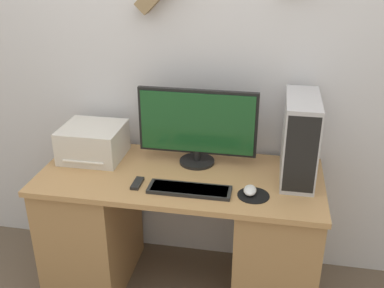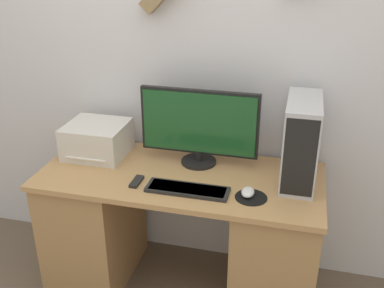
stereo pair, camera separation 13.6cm
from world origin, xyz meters
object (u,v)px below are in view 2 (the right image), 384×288
at_px(computer_tower, 301,142).
at_px(remote_control, 137,182).
at_px(printer, 97,139).
at_px(mouse, 248,192).
at_px(monitor, 199,125).
at_px(keyboard, 187,189).

height_order(computer_tower, remote_control, computer_tower).
bearing_deg(printer, mouse, -15.74).
height_order(monitor, computer_tower, computer_tower).
xyz_separation_m(monitor, printer, (-0.60, -0.04, -0.14)).
bearing_deg(remote_control, computer_tower, 16.45).
xyz_separation_m(mouse, remote_control, (-0.58, -0.01, -0.01)).
height_order(computer_tower, printer, computer_tower).
distance_m(computer_tower, remote_control, 0.87).
xyz_separation_m(mouse, computer_tower, (0.23, 0.23, 0.20)).
bearing_deg(mouse, remote_control, -178.94).
xyz_separation_m(printer, remote_control, (0.34, -0.27, -0.09)).
relative_size(keyboard, remote_control, 3.53).
bearing_deg(keyboard, remote_control, 176.66).
relative_size(monitor, remote_control, 5.52).
height_order(printer, remote_control, printer).
distance_m(mouse, printer, 0.96).
bearing_deg(computer_tower, printer, 178.43).
bearing_deg(remote_control, keyboard, -3.34).
distance_m(keyboard, mouse, 0.30).
xyz_separation_m(monitor, mouse, (0.32, -0.30, -0.21)).
distance_m(keyboard, printer, 0.69).
distance_m(monitor, keyboard, 0.39).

